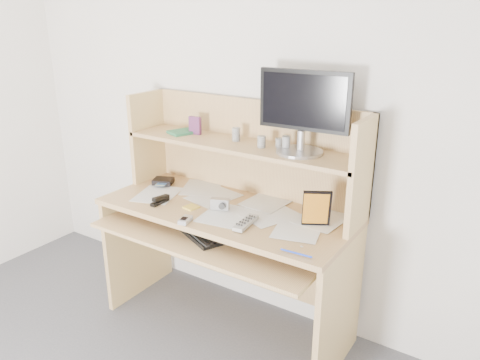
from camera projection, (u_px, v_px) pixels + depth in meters
The scene contains 19 objects.
back_wall at pixel (257, 107), 2.62m from camera, with size 3.60×0.04×2.50m, color white.
desk at pixel (234, 213), 2.62m from camera, with size 1.40×0.70×1.30m.
paper_clutter at pixel (225, 208), 2.54m from camera, with size 1.32×0.54×0.01m, color silver.
keyboard at pixel (197, 228), 2.50m from camera, with size 0.46×0.32×0.03m.
tv_remote at pixel (246, 223), 2.32m from camera, with size 0.05×0.19×0.02m, color #A09F9B.
flip_phone at pixel (185, 219), 2.36m from camera, with size 0.05×0.09×0.02m, color silver.
stapler at pixel (160, 200), 2.59m from camera, with size 0.03×0.12×0.04m, color black.
wallet at pixel (163, 181), 2.89m from camera, with size 0.12×0.10×0.03m, color black.
sticky_note_pad at pixel (191, 207), 2.54m from camera, with size 0.07×0.07×0.01m, color yellow.
digital_camera at pixel (220, 204), 2.50m from camera, with size 0.10×0.04×0.06m, color #A2A2A4.
game_case at pixel (317, 208), 2.27m from camera, with size 0.14×0.02×0.19m, color black.
blue_pen at pixel (296, 253), 2.04m from camera, with size 0.01×0.01×0.15m, color blue.
card_box at pixel (195, 125), 2.72m from camera, with size 0.07×0.02×0.10m, color #A71C16.
shelf_book at pixel (183, 132), 2.75m from camera, with size 0.12×0.16×0.02m, color #368757.
chip_stack_a at pixel (262, 142), 2.45m from camera, with size 0.04×0.04×0.06m, color black.
chip_stack_b at pixel (236, 134), 2.58m from camera, with size 0.05×0.05×0.07m, color silver.
chip_stack_c at pixel (279, 143), 2.46m from camera, with size 0.04×0.04×0.05m, color black.
chip_stack_d at pixel (286, 143), 2.40m from camera, with size 0.04×0.04×0.07m, color silver.
monitor at pixel (303, 109), 2.31m from camera, with size 0.48×0.24×0.41m.
Camera 1 is at (1.35, -0.43, 1.75)m, focal length 35.00 mm.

